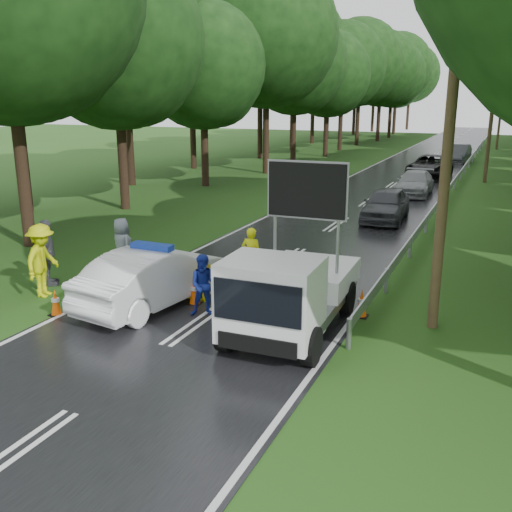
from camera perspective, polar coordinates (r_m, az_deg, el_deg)
The scene contains 23 objects.
ground at distance 13.95m, azimuth -5.73°, elevation -6.63°, with size 160.00×160.00×0.00m, color #234814.
road at distance 42.03m, azimuth 14.87°, elevation 7.91°, with size 7.00×140.00×0.02m, color black.
guardrail at distance 41.23m, azimuth 19.96°, elevation 8.12°, with size 0.12×60.06×0.70m.
utility_pole_near at distance 13.26m, azimuth 18.96°, elevation 13.95°, with size 1.40×0.24×10.00m.
utility_pole_mid at distance 39.22m, azimuth 22.64°, elevation 14.17°, with size 1.40×0.24×10.00m.
utility_pole_far at distance 65.22m, azimuth 23.39°, elevation 14.21°, with size 1.40×0.24×10.00m.
police_sedan at distance 14.97m, azimuth -10.20°, elevation -2.14°, with size 2.23×4.77×1.66m.
work_truck at distance 12.90m, azimuth 3.31°, elevation -3.58°, with size 2.27×4.83×3.79m.
barrier at distance 14.57m, azimuth -2.95°, elevation -2.17°, with size 2.59×0.45×1.08m.
officer at distance 16.58m, azimuth -0.47°, elevation 0.08°, with size 0.60×0.39×1.65m, color #F5FF0D.
civilian at distance 14.13m, azimuth -5.14°, elevation -2.94°, with size 0.76×0.59×1.57m, color #182B9C.
bystander_left at distance 16.42m, azimuth -20.59°, elevation -0.43°, with size 1.30×0.75×2.01m, color #C5D20B.
bystander_mid at distance 17.36m, azimuth -20.13°, elevation 0.31°, with size 1.13×0.47×1.93m, color #46474E.
bystander_right at distance 17.79m, azimuth -13.24°, elevation 0.93°, with size 0.86×0.56×1.76m, color gray.
queue_car_first at distance 25.69m, azimuth 12.84°, elevation 5.06°, with size 1.72×4.28×1.46m, color #3D3F45.
queue_car_second at distance 33.11m, azimuth 15.57°, elevation 7.04°, with size 1.83×4.49×1.30m, color #94989B.
queue_car_third at distance 40.57m, azimuth 16.99°, elevation 8.56°, with size 2.51×5.45×1.51m, color black.
queue_car_fourth at distance 50.98m, azimuth 19.59°, elevation 9.63°, with size 1.57×4.49×1.48m, color #404248.
cone_near_left at distance 15.07m, azimuth -19.40°, elevation -4.43°, with size 0.32×0.32×0.67m.
cone_center at distance 15.03m, azimuth -6.16°, elevation -3.54°, with size 0.35×0.35×0.74m.
cone_far at distance 18.14m, azimuth 1.81°, elevation -0.16°, with size 0.33×0.33×0.69m.
cone_left_mid at distance 17.42m, azimuth -7.87°, elevation -0.74°, with size 0.39×0.39×0.83m.
cone_right at distance 14.36m, azimuth 10.51°, elevation -4.69°, with size 0.34×0.34×0.71m.
Camera 1 is at (6.43, -11.20, 5.26)m, focal length 40.00 mm.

